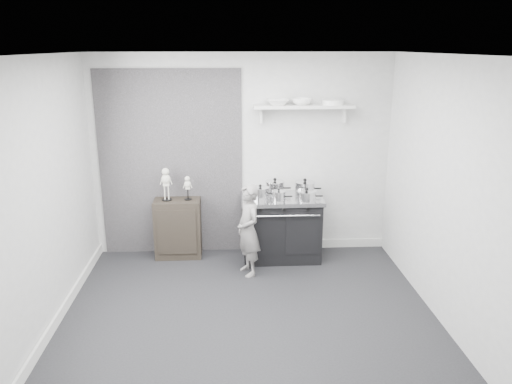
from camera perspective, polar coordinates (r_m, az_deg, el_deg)
The scene contains 16 objects.
ground at distance 5.53m, azimuth -0.90°, elevation -13.75°, with size 4.00×4.00×0.00m, color black.
room_shell at distance 5.06m, azimuth -2.07°, elevation 3.37°, with size 4.02×3.62×2.71m.
wall_shelf at distance 6.57m, azimuth 5.46°, elevation 9.62°, with size 1.30×0.26×0.24m.
stove at distance 6.72m, azimuth 2.90°, elevation -4.04°, with size 1.07×0.67×0.86m.
side_cabinet at distance 6.85m, azimuth -8.89°, elevation -4.10°, with size 0.62×0.36×0.80m, color black.
child at distance 6.18m, azimuth -0.87°, elevation -4.39°, with size 0.42×0.28×1.17m, color slate.
pot_front_left at distance 6.45m, azimuth 0.50°, elevation -0.12°, with size 0.31×0.23×0.20m.
pot_back_left at distance 6.67m, azimuth 2.17°, elevation 0.51°, with size 0.34×0.26×0.23m.
pot_back_right at distance 6.68m, azimuth 5.60°, elevation 0.46°, with size 0.36×0.27×0.22m.
pot_front_right at distance 6.43m, azimuth 5.78°, elevation -0.41°, with size 0.34×0.26×0.17m.
pot_front_center at distance 6.38m, azimuth 2.62°, elevation -0.46°, with size 0.26×0.18×0.17m.
skeleton_full at distance 6.67m, azimuth -10.24°, elevation 1.16°, with size 0.14×0.09×0.51m, color beige, non-canonical shape.
skeleton_torso at distance 6.66m, azimuth -7.82°, elevation 0.64°, with size 0.10×0.07×0.37m, color beige, non-canonical shape.
bowl_large at distance 6.52m, azimuth 2.48°, elevation 10.22°, with size 0.30×0.30×0.07m, color white.
bowl_small at distance 6.56m, azimuth 5.25°, elevation 10.25°, with size 0.26×0.26×0.08m, color white.
plate_stack at distance 6.63m, azimuth 8.79°, elevation 10.10°, with size 0.28×0.28×0.06m, color white.
Camera 1 is at (-0.19, -4.78, 2.78)m, focal length 35.00 mm.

